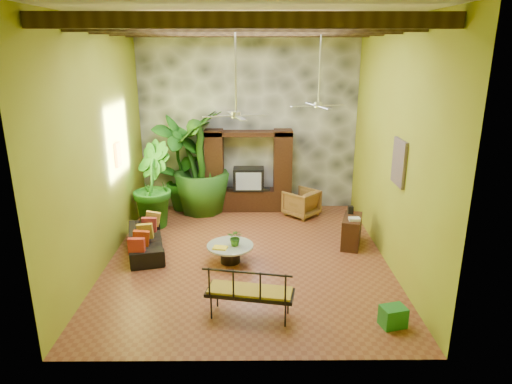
{
  "coord_description": "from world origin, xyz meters",
  "views": [
    {
      "loc": [
        0.11,
        -9.19,
        4.42
      ],
      "look_at": [
        0.18,
        0.2,
        1.45
      ],
      "focal_mm": 32.0,
      "sensor_mm": 36.0,
      "label": 1
    }
  ],
  "objects_px": {
    "sofa": "(146,241)",
    "iron_bench": "(250,290)",
    "wicker_armchair": "(301,203)",
    "tall_plant_b": "(151,185)",
    "ceiling_fan_back": "(319,96)",
    "tall_plant_a": "(179,163)",
    "ceiling_fan_front": "(236,104)",
    "tall_plant_c": "(201,163)",
    "entertainment_center": "(249,177)",
    "coffee_table": "(230,251)",
    "side_console": "(352,231)",
    "green_bin": "(393,316)"
  },
  "relations": [
    {
      "from": "entertainment_center",
      "to": "wicker_armchair",
      "type": "relative_size",
      "value": 2.95
    },
    {
      "from": "coffee_table",
      "to": "iron_bench",
      "type": "bearing_deg",
      "value": -78.62
    },
    {
      "from": "wicker_armchair",
      "to": "iron_bench",
      "type": "xyz_separation_m",
      "value": [
        -1.38,
        -5.02,
        0.17
      ]
    },
    {
      "from": "iron_bench",
      "to": "green_bin",
      "type": "bearing_deg",
      "value": 5.35
    },
    {
      "from": "ceiling_fan_front",
      "to": "iron_bench",
      "type": "height_order",
      "value": "ceiling_fan_front"
    },
    {
      "from": "wicker_armchair",
      "to": "tall_plant_c",
      "type": "height_order",
      "value": "tall_plant_c"
    },
    {
      "from": "ceiling_fan_front",
      "to": "sofa",
      "type": "xyz_separation_m",
      "value": [
        -2.1,
        0.71,
        -3.13
      ]
    },
    {
      "from": "entertainment_center",
      "to": "ceiling_fan_back",
      "type": "xyz_separation_m",
      "value": [
        1.6,
        -1.94,
        2.44
      ]
    },
    {
      "from": "coffee_table",
      "to": "iron_bench",
      "type": "xyz_separation_m",
      "value": [
        0.44,
        -2.17,
        0.28
      ]
    },
    {
      "from": "side_console",
      "to": "green_bin",
      "type": "distance_m",
      "value": 3.26
    },
    {
      "from": "tall_plant_a",
      "to": "coffee_table",
      "type": "xyz_separation_m",
      "value": [
        1.56,
        -3.38,
        -1.12
      ]
    },
    {
      "from": "tall_plant_b",
      "to": "tall_plant_c",
      "type": "height_order",
      "value": "tall_plant_c"
    },
    {
      "from": "tall_plant_c",
      "to": "iron_bench",
      "type": "relative_size",
      "value": 1.83
    },
    {
      "from": "ceiling_fan_front",
      "to": "ceiling_fan_back",
      "type": "height_order",
      "value": "same"
    },
    {
      "from": "tall_plant_a",
      "to": "green_bin",
      "type": "bearing_deg",
      "value": -52.89
    },
    {
      "from": "wicker_armchair",
      "to": "side_console",
      "type": "height_order",
      "value": "wicker_armchair"
    },
    {
      "from": "tall_plant_c",
      "to": "iron_bench",
      "type": "bearing_deg",
      "value": -75.62
    },
    {
      "from": "green_bin",
      "to": "ceiling_fan_back",
      "type": "bearing_deg",
      "value": 102.33
    },
    {
      "from": "wicker_armchair",
      "to": "tall_plant_b",
      "type": "bearing_deg",
      "value": -36.88
    },
    {
      "from": "side_console",
      "to": "wicker_armchair",
      "type": "bearing_deg",
      "value": 132.39
    },
    {
      "from": "tall_plant_b",
      "to": "ceiling_fan_front",
      "type": "bearing_deg",
      "value": -46.2
    },
    {
      "from": "entertainment_center",
      "to": "iron_bench",
      "type": "relative_size",
      "value": 1.54
    },
    {
      "from": "wicker_armchair",
      "to": "iron_bench",
      "type": "bearing_deg",
      "value": 28.36
    },
    {
      "from": "side_console",
      "to": "tall_plant_c",
      "type": "bearing_deg",
      "value": 164.29
    },
    {
      "from": "ceiling_fan_front",
      "to": "sofa",
      "type": "height_order",
      "value": "ceiling_fan_front"
    },
    {
      "from": "sofa",
      "to": "coffee_table",
      "type": "distance_m",
      "value": 2.0
    },
    {
      "from": "green_bin",
      "to": "ceiling_fan_front",
      "type": "bearing_deg",
      "value": 139.8
    },
    {
      "from": "ceiling_fan_back",
      "to": "iron_bench",
      "type": "bearing_deg",
      "value": -113.13
    },
    {
      "from": "iron_bench",
      "to": "tall_plant_a",
      "type": "bearing_deg",
      "value": 120.7
    },
    {
      "from": "tall_plant_b",
      "to": "tall_plant_a",
      "type": "bearing_deg",
      "value": 65.22
    },
    {
      "from": "ceiling_fan_back",
      "to": "iron_bench",
      "type": "relative_size",
      "value": 1.2
    },
    {
      "from": "coffee_table",
      "to": "side_console",
      "type": "height_order",
      "value": "side_console"
    },
    {
      "from": "tall_plant_a",
      "to": "tall_plant_b",
      "type": "xyz_separation_m",
      "value": [
        -0.54,
        -1.18,
        -0.28
      ]
    },
    {
      "from": "ceiling_fan_front",
      "to": "tall_plant_a",
      "type": "xyz_separation_m",
      "value": [
        -1.73,
        3.55,
        -2.02
      ]
    },
    {
      "from": "entertainment_center",
      "to": "coffee_table",
      "type": "height_order",
      "value": "entertainment_center"
    },
    {
      "from": "sofa",
      "to": "iron_bench",
      "type": "distance_m",
      "value": 3.6
    },
    {
      "from": "ceiling_fan_front",
      "to": "wicker_armchair",
      "type": "xyz_separation_m",
      "value": [
        1.65,
        3.02,
        -3.03
      ]
    },
    {
      "from": "ceiling_fan_back",
      "to": "tall_plant_a",
      "type": "relative_size",
      "value": 0.68
    },
    {
      "from": "tall_plant_b",
      "to": "side_console",
      "type": "bearing_deg",
      "value": -15.43
    },
    {
      "from": "wicker_armchair",
      "to": "side_console",
      "type": "bearing_deg",
      "value": 69.58
    },
    {
      "from": "ceiling_fan_back",
      "to": "tall_plant_b",
      "type": "height_order",
      "value": "ceiling_fan_back"
    },
    {
      "from": "tall_plant_b",
      "to": "iron_bench",
      "type": "xyz_separation_m",
      "value": [
        2.54,
        -4.37,
        -0.55
      ]
    },
    {
      "from": "iron_bench",
      "to": "side_console",
      "type": "distance_m",
      "value": 3.83
    },
    {
      "from": "wicker_armchair",
      "to": "coffee_table",
      "type": "height_order",
      "value": "wicker_armchair"
    },
    {
      "from": "green_bin",
      "to": "tall_plant_b",
      "type": "bearing_deg",
      "value": 136.87
    },
    {
      "from": "sofa",
      "to": "ceiling_fan_front",
      "type": "bearing_deg",
      "value": -122.88
    },
    {
      "from": "tall_plant_b",
      "to": "green_bin",
      "type": "xyz_separation_m",
      "value": [
        4.91,
        -4.6,
        -0.92
      ]
    },
    {
      "from": "ceiling_fan_back",
      "to": "tall_plant_b",
      "type": "xyz_separation_m",
      "value": [
        -4.08,
        0.77,
        -2.31
      ]
    },
    {
      "from": "ceiling_fan_front",
      "to": "tall_plant_c",
      "type": "xyz_separation_m",
      "value": [
        -1.12,
        3.38,
        -1.98
      ]
    },
    {
      "from": "tall_plant_c",
      "to": "iron_bench",
      "type": "xyz_separation_m",
      "value": [
        1.38,
        -5.38,
        -0.88
      ]
    }
  ]
}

